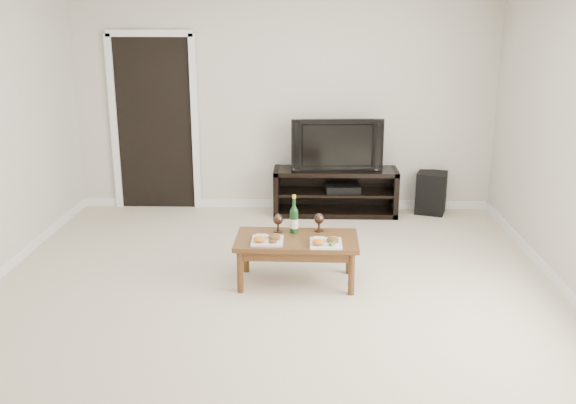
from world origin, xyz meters
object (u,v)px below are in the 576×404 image
(subwoofer, at_px, (431,193))
(coffee_table, at_px, (297,260))
(media_console, at_px, (335,192))
(television, at_px, (336,144))

(subwoofer, xyz_separation_m, coffee_table, (-1.57, -2.15, -0.04))
(media_console, bearing_deg, television, 180.00)
(television, bearing_deg, subwoofer, 0.72)
(media_console, bearing_deg, coffee_table, -101.50)
(media_console, bearing_deg, subwoofer, 4.66)
(television, xyz_separation_m, subwoofer, (1.15, 0.09, -0.61))
(television, bearing_deg, media_console, -3.93)
(media_console, distance_m, subwoofer, 1.16)
(coffee_table, bearing_deg, television, 78.50)
(subwoofer, height_order, coffee_table, subwoofer)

